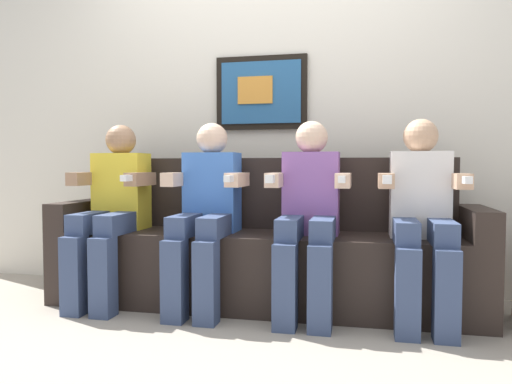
{
  "coord_description": "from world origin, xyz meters",
  "views": [
    {
      "loc": [
        0.61,
        -2.61,
        0.85
      ],
      "look_at": [
        0.0,
        0.15,
        0.7
      ],
      "focal_mm": 34.62,
      "sensor_mm": 36.0,
      "label": 1
    }
  ],
  "objects": [
    {
      "name": "ground_plane",
      "position": [
        0.0,
        0.0,
        0.0
      ],
      "size": [
        6.47,
        6.47,
        0.0
      ],
      "primitive_type": "plane",
      "color": "#9E9384"
    },
    {
      "name": "back_wall_assembly",
      "position": [
        -0.0,
        0.76,
        1.3
      ],
      "size": [
        4.97,
        0.1,
        2.6
      ],
      "color": "silver",
      "rests_on": "ground_plane"
    },
    {
      "name": "couch",
      "position": [
        0.0,
        0.33,
        0.31
      ],
      "size": [
        2.57,
        0.58,
        0.9
      ],
      "color": "#2D231E",
      "rests_on": "ground_plane"
    },
    {
      "name": "person_leftmost",
      "position": [
        -0.91,
        0.16,
        0.61
      ],
      "size": [
        0.46,
        0.56,
        1.11
      ],
      "color": "yellow",
      "rests_on": "ground_plane"
    },
    {
      "name": "person_left_center",
      "position": [
        -0.3,
        0.16,
        0.61
      ],
      "size": [
        0.46,
        0.56,
        1.11
      ],
      "color": "#3F72CC",
      "rests_on": "ground_plane"
    },
    {
      "name": "person_right_center",
      "position": [
        0.3,
        0.16,
        0.61
      ],
      "size": [
        0.46,
        0.56,
        1.11
      ],
      "color": "#8C59A5",
      "rests_on": "ground_plane"
    },
    {
      "name": "person_rightmost",
      "position": [
        0.91,
        0.16,
        0.61
      ],
      "size": [
        0.46,
        0.56,
        1.11
      ],
      "color": "white",
      "rests_on": "ground_plane"
    }
  ]
}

